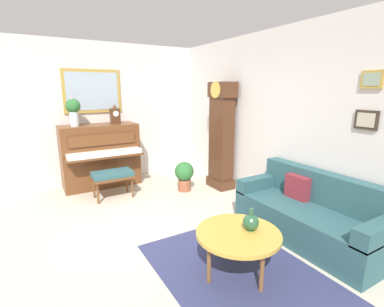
% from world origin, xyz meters
% --- Properties ---
extents(ground_plane, '(6.40, 6.00, 0.10)m').
position_xyz_m(ground_plane, '(0.00, 0.00, -0.05)').
color(ground_plane, beige).
extents(wall_left, '(0.13, 4.90, 2.80)m').
position_xyz_m(wall_left, '(-2.60, 0.00, 1.41)').
color(wall_left, silver).
rests_on(wall_left, ground_plane).
extents(wall_back, '(5.30, 0.13, 2.80)m').
position_xyz_m(wall_back, '(0.00, 2.40, 1.40)').
color(wall_back, silver).
rests_on(wall_back, ground_plane).
extents(area_rug, '(2.10, 1.50, 0.01)m').
position_xyz_m(area_rug, '(1.34, 0.72, 0.00)').
color(area_rug, navy).
rests_on(area_rug, ground_plane).
extents(piano, '(0.87, 1.44, 1.22)m').
position_xyz_m(piano, '(-2.23, 0.14, 0.62)').
color(piano, brown).
rests_on(piano, ground_plane).
extents(piano_bench, '(0.42, 0.70, 0.48)m').
position_xyz_m(piano_bench, '(-1.46, 0.15, 0.41)').
color(piano_bench, brown).
rests_on(piano_bench, ground_plane).
extents(grandfather_clock, '(0.52, 0.34, 2.03)m').
position_xyz_m(grandfather_clock, '(-0.96, 2.13, 0.96)').
color(grandfather_clock, '#4C2B19').
rests_on(grandfather_clock, ground_plane).
extents(couch, '(1.90, 0.80, 0.84)m').
position_xyz_m(couch, '(1.20, 1.99, 0.31)').
color(couch, '#2D565B').
rests_on(couch, ground_plane).
extents(coffee_table, '(0.88, 0.88, 0.45)m').
position_xyz_m(coffee_table, '(1.28, 0.73, 0.42)').
color(coffee_table, gold).
rests_on(coffee_table, ground_plane).
extents(mantel_clock, '(0.13, 0.18, 0.38)m').
position_xyz_m(mantel_clock, '(-2.23, 0.47, 1.39)').
color(mantel_clock, '#4C2B19').
rests_on(mantel_clock, piano).
extents(flower_vase, '(0.26, 0.26, 0.58)m').
position_xyz_m(flower_vase, '(-2.23, -0.29, 1.54)').
color(flower_vase, silver).
rests_on(flower_vase, piano).
extents(green_jug, '(0.17, 0.17, 0.24)m').
position_xyz_m(green_jug, '(1.31, 0.87, 0.54)').
color(green_jug, '#234C33').
rests_on(green_jug, coffee_table).
extents(potted_plant, '(0.36, 0.36, 0.56)m').
position_xyz_m(potted_plant, '(-1.13, 1.41, 0.32)').
color(potted_plant, '#935138').
rests_on(potted_plant, ground_plane).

